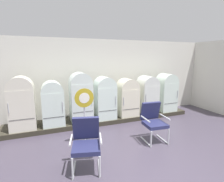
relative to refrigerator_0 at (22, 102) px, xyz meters
The scene contains 14 objects.
ground 3.99m from the refrigerator_0, 48.48° to the right, with size 12.00×10.00×0.05m, color #423A49.
back_wall 2.72m from the refrigerator_0, 16.60° to the left, with size 11.76×0.12×2.90m.
side_wall_right 7.25m from the refrigerator_0, ahead, with size 0.16×2.20×2.90m.
display_plinth 2.72m from the refrigerator_0, ahead, with size 6.54×0.95×0.15m, color #322E23.
refrigerator_0 is the anchor object (origin of this frame).
refrigerator_1 0.86m from the refrigerator_0, ahead, with size 0.65×0.62×1.39m.
refrigerator_2 1.74m from the refrigerator_0, ahead, with size 0.69×0.65×1.63m.
refrigerator_3 2.57m from the refrigerator_0, ahead, with size 0.68×0.65×1.45m.
refrigerator_4 3.43m from the refrigerator_0, ahead, with size 0.70×0.63×1.35m.
refrigerator_5 4.29m from the refrigerator_0, ahead, with size 0.66×0.69×1.41m.
refrigerator_6 5.15m from the refrigerator_0, ahead, with size 0.68×0.65×1.47m.
armchair_left 2.72m from the refrigerator_0, 59.71° to the right, with size 0.72×0.77×1.04m.
armchair_right 3.81m from the refrigerator_0, 27.87° to the right, with size 0.65×0.70×1.04m.
sign_stand 2.03m from the refrigerator_0, 38.76° to the right, with size 0.49×0.32×1.48m.
Camera 1 is at (-1.93, -2.75, 2.26)m, focal length 28.53 mm.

